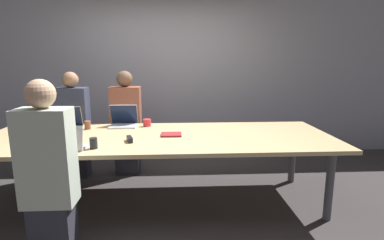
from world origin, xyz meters
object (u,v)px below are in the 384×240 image
(cup_far_midleft, at_px, (147,123))
(laptop_far_left, at_px, (67,122))
(person_near_left, at_px, (48,174))
(cup_far_left, at_px, (88,125))
(person_far_midleft, at_px, (127,125))
(person_far_left, at_px, (74,127))
(cup_near_left, at_px, (94,143))
(laptop_far_midleft, at_px, (124,120))
(laptop_near_left, at_px, (67,143))
(stapler, at_px, (130,139))

(cup_far_midleft, xyz_separation_m, laptop_far_left, (-0.94, -0.08, 0.03))
(person_near_left, distance_m, laptop_far_left, 1.34)
(cup_far_left, bearing_deg, person_far_midleft, 57.39)
(person_far_left, bearing_deg, person_far_midleft, 6.87)
(person_far_midleft, xyz_separation_m, cup_far_left, (-0.36, -0.57, 0.12))
(cup_near_left, xyz_separation_m, laptop_far_midleft, (0.12, 0.96, 0.02))
(person_near_left, height_order, person_far_left, person_near_left)
(cup_near_left, height_order, cup_far_left, cup_near_left)
(cup_near_left, height_order, person_far_midleft, person_far_midleft)
(laptop_far_left, distance_m, cup_far_left, 0.26)
(laptop_far_left, relative_size, person_far_left, 0.23)
(cup_near_left, height_order, laptop_far_left, laptop_far_left)
(laptop_far_left, distance_m, person_far_left, 0.47)
(person_far_left, bearing_deg, laptop_far_left, -80.85)
(laptop_near_left, xyz_separation_m, cup_far_midleft, (0.64, 0.95, -0.02))
(person_near_left, xyz_separation_m, person_far_left, (-0.37, 1.73, -0.01))
(person_far_midleft, relative_size, cup_far_left, 14.35)
(person_near_left, relative_size, person_far_midleft, 1.01)
(laptop_far_midleft, height_order, cup_far_midleft, laptop_far_midleft)
(person_far_midleft, xyz_separation_m, person_far_left, (-0.69, -0.08, -0.01))
(laptop_far_left, xyz_separation_m, cup_far_left, (0.25, -0.05, -0.03))
(person_far_midleft, bearing_deg, laptop_far_midleft, -84.85)
(laptop_far_midleft, xyz_separation_m, person_far_left, (-0.72, 0.33, -0.15))
(laptop_far_left, bearing_deg, cup_far_left, -11.20)
(laptop_near_left, xyz_separation_m, cup_far_left, (-0.05, 0.83, -0.02))
(person_near_left, height_order, person_far_midleft, person_near_left)
(cup_near_left, relative_size, person_far_left, 0.07)
(cup_far_midleft, xyz_separation_m, cup_far_left, (-0.69, -0.13, 0.01))
(laptop_far_midleft, bearing_deg, stapler, -76.29)
(person_far_left, xyz_separation_m, stapler, (0.90, -1.06, 0.10))
(person_far_midleft, height_order, cup_far_midleft, person_far_midleft)
(cup_far_left, bearing_deg, cup_far_midleft, 10.35)
(cup_far_left, relative_size, stapler, 0.64)
(laptop_far_midleft, bearing_deg, laptop_far_left, -171.20)
(laptop_far_midleft, height_order, person_far_left, person_far_left)
(laptop_near_left, xyz_separation_m, stapler, (0.53, 0.25, -0.04))
(person_near_left, bearing_deg, person_far_left, -78.08)
(cup_far_midleft, xyz_separation_m, stapler, (-0.11, -0.70, -0.02))
(laptop_far_midleft, xyz_separation_m, laptop_far_left, (-0.65, -0.10, -0.00))
(cup_near_left, distance_m, laptop_far_left, 1.01)
(laptop_far_midleft, distance_m, cup_far_midleft, 0.29)
(laptop_far_midleft, relative_size, laptop_far_left, 1.01)
(cup_near_left, distance_m, cup_far_midleft, 1.01)
(person_far_midleft, height_order, laptop_far_left, person_far_midleft)
(laptop_far_midleft, bearing_deg, laptop_near_left, -109.50)
(cup_near_left, distance_m, person_far_midleft, 1.38)
(laptop_near_left, bearing_deg, laptop_far_midleft, -109.50)
(cup_far_midleft, xyz_separation_m, person_far_left, (-1.01, 0.36, -0.12))
(person_far_midleft, bearing_deg, person_near_left, -100.07)
(cup_far_left, bearing_deg, stapler, -44.95)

